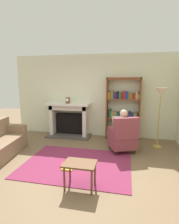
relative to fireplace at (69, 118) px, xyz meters
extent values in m
plane|color=brown|center=(0.83, -2.30, -0.59)|extent=(14.00, 14.00, 0.00)
cube|color=beige|center=(0.83, 0.25, 0.76)|extent=(5.60, 0.10, 2.70)
cube|color=#7D2748|center=(0.83, -2.00, -0.59)|extent=(2.40, 1.80, 0.01)
cube|color=#4C4742|center=(0.00, -0.12, -0.57)|extent=(1.46, 0.64, 0.05)
cube|color=black|center=(0.00, 0.10, -0.19)|extent=(0.94, 0.20, 0.70)
cube|color=silver|center=(-0.57, -0.02, -0.06)|extent=(0.12, 0.44, 1.06)
cube|color=silver|center=(0.57, -0.02, -0.06)|extent=(0.12, 0.44, 1.06)
cube|color=silver|center=(0.00, -0.02, 0.39)|extent=(1.26, 0.44, 0.16)
cube|color=silver|center=(0.00, -0.08, 0.50)|extent=(1.42, 0.56, 0.06)
cylinder|color=brown|center=(-0.01, -0.10, 0.63)|extent=(0.14, 0.14, 0.20)
cylinder|color=white|center=(-0.01, -0.16, 0.65)|extent=(0.10, 0.01, 0.10)
cube|color=brown|center=(1.26, 0.04, 0.39)|extent=(0.04, 0.32, 1.96)
cube|color=brown|center=(2.29, 0.04, 0.39)|extent=(0.04, 0.32, 1.96)
cube|color=brown|center=(1.78, 0.04, 1.35)|extent=(1.06, 0.32, 0.04)
cube|color=brown|center=(1.78, 0.04, -0.53)|extent=(1.02, 0.32, 0.02)
cube|color=#997F4C|center=(1.32, 0.03, -0.40)|extent=(0.05, 0.26, 0.23)
cube|color=brown|center=(1.39, 0.03, -0.43)|extent=(0.06, 0.26, 0.19)
cube|color=black|center=(1.45, 0.03, -0.42)|extent=(0.06, 0.26, 0.19)
cube|color=#1E592D|center=(1.52, 0.03, -0.42)|extent=(0.07, 0.26, 0.20)
cube|color=#1E592D|center=(1.60, 0.03, -0.43)|extent=(0.06, 0.26, 0.18)
cube|color=black|center=(1.68, 0.03, -0.40)|extent=(0.07, 0.26, 0.23)
cube|color=black|center=(1.75, 0.03, -0.40)|extent=(0.06, 0.26, 0.25)
cube|color=#997F4C|center=(1.82, 0.03, -0.44)|extent=(0.07, 0.26, 0.17)
cube|color=#4C1E59|center=(1.89, 0.03, -0.39)|extent=(0.06, 0.26, 0.26)
cube|color=#1E592D|center=(1.96, 0.03, -0.41)|extent=(0.07, 0.26, 0.23)
cube|color=#1E592D|center=(2.03, 0.03, -0.43)|extent=(0.05, 0.26, 0.18)
cube|color=#1E592D|center=(2.11, 0.03, -0.42)|extent=(0.09, 0.26, 0.21)
cube|color=black|center=(2.20, 0.03, -0.39)|extent=(0.08, 0.26, 0.25)
cube|color=brown|center=(1.78, 0.04, 0.08)|extent=(1.02, 0.32, 0.02)
cube|color=black|center=(1.32, 0.03, 0.21)|extent=(0.06, 0.26, 0.23)
cube|color=#1E592D|center=(1.38, 0.03, 0.22)|extent=(0.06, 0.26, 0.25)
cube|color=#997F4C|center=(1.45, 0.03, 0.20)|extent=(0.07, 0.26, 0.21)
cube|color=#997F4C|center=(1.54, 0.03, 0.19)|extent=(0.08, 0.26, 0.20)
cube|color=#1E592D|center=(1.61, 0.03, 0.18)|extent=(0.06, 0.26, 0.17)
cube|color=navy|center=(1.68, 0.03, 0.19)|extent=(0.05, 0.26, 0.19)
cube|color=#997F4C|center=(1.73, 0.03, 0.18)|extent=(0.06, 0.26, 0.17)
cube|color=#1E592D|center=(1.81, 0.03, 0.21)|extent=(0.09, 0.26, 0.23)
cube|color=maroon|center=(1.91, 0.03, 0.18)|extent=(0.09, 0.26, 0.18)
cube|color=navy|center=(1.99, 0.03, 0.20)|extent=(0.04, 0.26, 0.22)
cube|color=navy|center=(2.06, 0.03, 0.18)|extent=(0.09, 0.26, 0.16)
cube|color=#997F4C|center=(2.14, 0.03, 0.18)|extent=(0.06, 0.26, 0.18)
cube|color=brown|center=(2.19, 0.03, 0.19)|extent=(0.04, 0.26, 0.20)
cube|color=black|center=(2.25, 0.03, 0.18)|extent=(0.06, 0.26, 0.16)
cube|color=brown|center=(1.78, 0.04, 0.70)|extent=(1.02, 0.32, 0.02)
cube|color=brown|center=(1.34, 0.03, 0.81)|extent=(0.09, 0.26, 0.21)
cube|color=brown|center=(1.43, 0.03, 0.84)|extent=(0.07, 0.26, 0.26)
cube|color=navy|center=(1.49, 0.03, 0.80)|extent=(0.04, 0.26, 0.18)
cube|color=#4C1E59|center=(1.54, 0.03, 0.81)|extent=(0.05, 0.26, 0.20)
cube|color=black|center=(1.60, 0.03, 0.82)|extent=(0.05, 0.26, 0.23)
cube|color=#1E592D|center=(1.67, 0.03, 0.80)|extent=(0.07, 0.26, 0.19)
cube|color=maroon|center=(1.73, 0.03, 0.81)|extent=(0.04, 0.26, 0.20)
cube|color=maroon|center=(1.80, 0.03, 0.83)|extent=(0.07, 0.26, 0.25)
cube|color=navy|center=(1.88, 0.03, 0.82)|extent=(0.08, 0.26, 0.23)
cube|color=brown|center=(1.96, 0.03, 0.81)|extent=(0.07, 0.26, 0.20)
cube|color=brown|center=(2.02, 0.03, 0.79)|extent=(0.04, 0.26, 0.16)
cube|color=maroon|center=(2.09, 0.03, 0.79)|extent=(0.09, 0.26, 0.17)
cube|color=#997F4C|center=(2.17, 0.03, 0.83)|extent=(0.07, 0.26, 0.25)
cube|color=brown|center=(2.25, 0.03, 0.79)|extent=(0.08, 0.26, 0.17)
cube|color=brown|center=(1.78, 0.04, 1.31)|extent=(1.02, 0.32, 0.02)
cylinder|color=#331E14|center=(1.95, -0.71, -0.53)|extent=(0.05, 0.05, 0.12)
cylinder|color=#331E14|center=(1.48, -0.91, -0.53)|extent=(0.05, 0.05, 0.12)
cylinder|color=#331E14|center=(2.14, -1.15, -0.53)|extent=(0.05, 0.05, 0.12)
cylinder|color=#331E14|center=(1.66, -1.35, -0.53)|extent=(0.05, 0.05, 0.12)
cube|color=brown|center=(1.81, -1.03, -0.32)|extent=(0.82, 0.80, 0.30)
cube|color=brown|center=(1.90, -1.25, 0.10)|extent=(0.65, 0.40, 0.55)
cube|color=brown|center=(2.05, -0.92, -0.06)|extent=(0.32, 0.54, 0.22)
cube|color=brown|center=(1.56, -1.13, -0.06)|extent=(0.32, 0.54, 0.22)
cube|color=white|center=(1.83, -1.07, 0.08)|extent=(0.37, 0.31, 0.50)
sphere|color=#D8AD8C|center=(1.83, -1.07, 0.45)|extent=(0.20, 0.20, 0.20)
cube|color=#191E3F|center=(1.82, -0.86, -0.12)|extent=(0.27, 0.42, 0.12)
cube|color=#191E3F|center=(1.67, -0.92, -0.12)|extent=(0.27, 0.42, 0.12)
cylinder|color=#191E3F|center=(1.75, -0.68, -0.38)|extent=(0.10, 0.10, 0.42)
cylinder|color=#191E3F|center=(1.60, -0.75, -0.38)|extent=(0.10, 0.10, 0.42)
cube|color=white|center=(1.70, -0.77, 0.18)|extent=(0.37, 0.24, 0.25)
cube|color=#866B50|center=(-1.24, -1.27, -0.07)|extent=(0.71, 0.24, 0.24)
cube|color=brown|center=(1.13, -2.86, -0.13)|extent=(0.56, 0.39, 0.03)
cylinder|color=brown|center=(0.90, -3.01, -0.37)|extent=(0.04, 0.04, 0.45)
cylinder|color=brown|center=(1.37, -3.01, -0.37)|extent=(0.04, 0.04, 0.45)
cylinder|color=brown|center=(0.90, -2.70, -0.37)|extent=(0.04, 0.04, 0.45)
cylinder|color=brown|center=(1.37, -2.70, -0.37)|extent=(0.04, 0.04, 0.45)
cube|color=#334CA5|center=(0.63, -2.20, -0.57)|extent=(0.26, 0.25, 0.03)
cube|color=red|center=(0.59, -2.14, -0.56)|extent=(0.20, 0.25, 0.03)
cube|color=gold|center=(0.70, -2.28, -0.57)|extent=(0.25, 0.19, 0.03)
cylinder|color=#B7933F|center=(2.78, -0.53, -0.58)|extent=(0.24, 0.24, 0.03)
cylinder|color=#B7933F|center=(2.78, -0.53, 0.16)|extent=(0.03, 0.03, 1.44)
cone|color=beige|center=(2.78, -0.53, 0.98)|extent=(0.32, 0.32, 0.22)
camera|label=1|loc=(1.89, -5.65, 1.31)|focal=28.68mm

